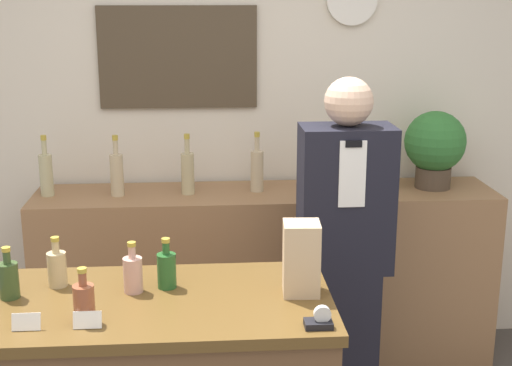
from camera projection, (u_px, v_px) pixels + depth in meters
The scene contains 19 objects.
back_wall at pixel (235, 109), 3.87m from camera, with size 5.20×0.09×2.70m.
back_shelf at pixel (266, 278), 3.82m from camera, with size 2.39×0.46×0.96m.
shopkeeper at pixel (344, 256), 3.23m from camera, with size 0.41×0.26×1.62m.
potted_plant at pixel (435, 145), 3.72m from camera, with size 0.32×0.32×0.41m.
paper_bag at pixel (301, 258), 2.51m from camera, with size 0.13×0.13×0.26m.
tape_dispenser at pixel (320, 320), 2.28m from camera, with size 0.09×0.06×0.07m.
price_card_left at pixel (26, 322), 2.25m from camera, with size 0.09×0.02×0.06m.
price_card_right at pixel (87, 320), 2.27m from camera, with size 0.09×0.02×0.06m.
counter_bottle_0 at pixel (9, 279), 2.48m from camera, with size 0.07×0.07×0.19m.
counter_bottle_1 at pixel (57, 268), 2.59m from camera, with size 0.07×0.07×0.19m.
counter_bottle_2 at pixel (84, 302), 2.30m from camera, with size 0.07×0.07×0.19m.
counter_bottle_3 at pixel (133, 273), 2.53m from camera, with size 0.07×0.07×0.19m.
counter_bottle_4 at pixel (167, 269), 2.57m from camera, with size 0.07×0.07×0.19m.
shelf_bottle_0 at pixel (46, 173), 3.60m from camera, with size 0.07×0.07×0.31m.
shelf_bottle_1 at pixel (117, 173), 3.60m from camera, with size 0.07×0.07×0.31m.
shelf_bottle_2 at pixel (188, 172), 3.63m from camera, with size 0.07×0.07×0.31m.
shelf_bottle_3 at pixel (257, 169), 3.68m from camera, with size 0.07×0.07×0.31m.
shelf_bottle_4 at pixel (326, 169), 3.69m from camera, with size 0.07×0.07×0.31m.
shelf_bottle_5 at pixel (393, 167), 3.73m from camera, with size 0.07×0.07×0.31m.
Camera 1 is at (-0.17, -1.84, 1.96)m, focal length 50.00 mm.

